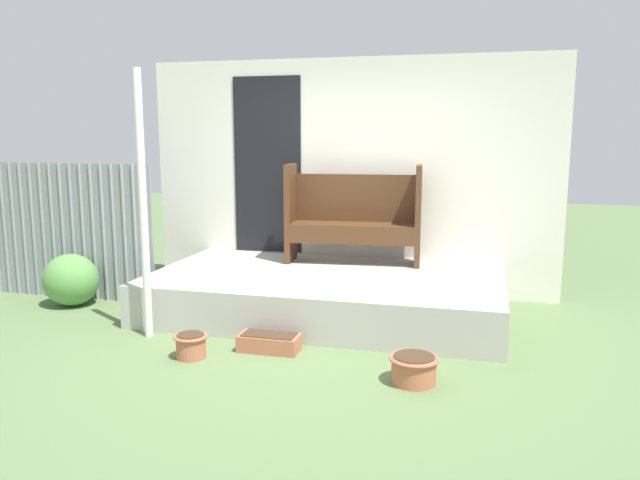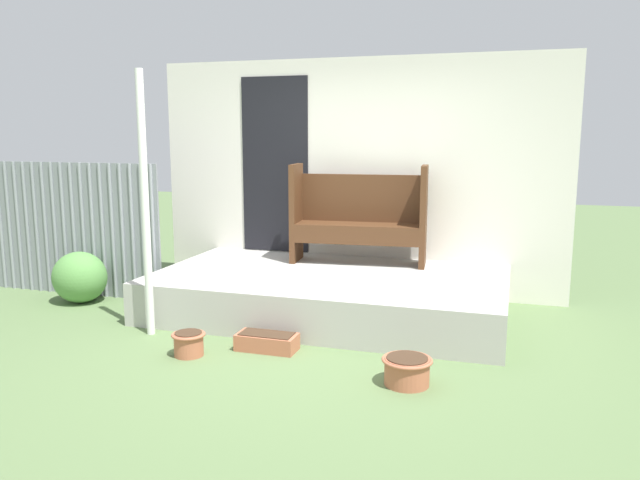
{
  "view_description": "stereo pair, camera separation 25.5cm",
  "coord_description": "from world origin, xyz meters",
  "px_view_note": "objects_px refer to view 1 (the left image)",
  "views": [
    {
      "loc": [
        1.39,
        -4.89,
        1.79
      ],
      "look_at": [
        0.02,
        0.34,
        0.86
      ],
      "focal_mm": 35.0,
      "sensor_mm": 36.0,
      "label": 1
    },
    {
      "loc": [
        1.63,
        -4.82,
        1.79
      ],
      "look_at": [
        0.02,
        0.34,
        0.86
      ],
      "focal_mm": 35.0,
      "sensor_mm": 36.0,
      "label": 2
    }
  ],
  "objects_px": {
    "flower_pot_middle": "(414,368)",
    "planter_box_rect": "(269,342)",
    "flower_pot_left": "(191,345)",
    "shrub_by_fence": "(71,280)",
    "bench": "(354,214)",
    "support_post": "(143,207)"
  },
  "relations": [
    {
      "from": "flower_pot_left",
      "to": "flower_pot_middle",
      "type": "distance_m",
      "value": 1.79
    },
    {
      "from": "bench",
      "to": "planter_box_rect",
      "type": "bearing_deg",
      "value": -105.88
    },
    {
      "from": "bench",
      "to": "shrub_by_fence",
      "type": "relative_size",
      "value": 2.49
    },
    {
      "from": "shrub_by_fence",
      "to": "planter_box_rect",
      "type": "bearing_deg",
      "value": -17.71
    },
    {
      "from": "flower_pot_left",
      "to": "flower_pot_middle",
      "type": "height_order",
      "value": "flower_pot_middle"
    },
    {
      "from": "flower_pot_middle",
      "to": "support_post",
      "type": "bearing_deg",
      "value": 169.28
    },
    {
      "from": "shrub_by_fence",
      "to": "bench",
      "type": "bearing_deg",
      "value": 19.84
    },
    {
      "from": "flower_pot_left",
      "to": "shrub_by_fence",
      "type": "bearing_deg",
      "value": 150.07
    },
    {
      "from": "flower_pot_left",
      "to": "planter_box_rect",
      "type": "distance_m",
      "value": 0.64
    },
    {
      "from": "flower_pot_middle",
      "to": "shrub_by_fence",
      "type": "bearing_deg",
      "value": 162.61
    },
    {
      "from": "flower_pot_middle",
      "to": "planter_box_rect",
      "type": "height_order",
      "value": "flower_pot_middle"
    },
    {
      "from": "flower_pot_middle",
      "to": "planter_box_rect",
      "type": "distance_m",
      "value": 1.29
    },
    {
      "from": "flower_pot_left",
      "to": "support_post",
      "type": "bearing_deg",
      "value": 146.92
    },
    {
      "from": "flower_pot_left",
      "to": "planter_box_rect",
      "type": "xyz_separation_m",
      "value": [
        0.56,
        0.31,
        -0.04
      ]
    },
    {
      "from": "bench",
      "to": "support_post",
      "type": "bearing_deg",
      "value": -136.35
    },
    {
      "from": "support_post",
      "to": "flower_pot_middle",
      "type": "bearing_deg",
      "value": -10.72
    },
    {
      "from": "planter_box_rect",
      "to": "shrub_by_fence",
      "type": "bearing_deg",
      "value": 162.29
    },
    {
      "from": "bench",
      "to": "planter_box_rect",
      "type": "height_order",
      "value": "bench"
    },
    {
      "from": "bench",
      "to": "flower_pot_middle",
      "type": "xyz_separation_m",
      "value": [
        0.9,
        -2.17,
        -0.82
      ]
    },
    {
      "from": "support_post",
      "to": "flower_pot_left",
      "type": "xyz_separation_m",
      "value": [
        0.6,
        -0.39,
        -1.05
      ]
    },
    {
      "from": "bench",
      "to": "flower_pot_left",
      "type": "height_order",
      "value": "bench"
    },
    {
      "from": "bench",
      "to": "flower_pot_left",
      "type": "relative_size",
      "value": 5.27
    }
  ]
}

